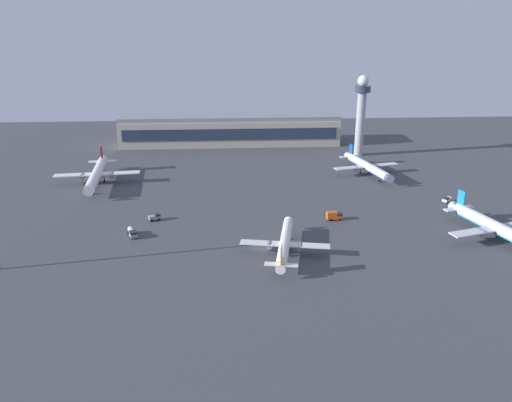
{
  "coord_description": "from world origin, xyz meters",
  "views": [
    {
      "loc": [
        -10.29,
        -142.43,
        68.91
      ],
      "look_at": [
        0.31,
        32.74,
        4.0
      ],
      "focal_mm": 35.45,
      "sensor_mm": 36.0,
      "label": 1
    }
  ],
  "objects_px": {
    "baggage_tractor": "(155,217)",
    "fuel_truck": "(132,232)",
    "airplane_near_gate": "(97,174)",
    "cargo_loader": "(447,199)",
    "airplane_taxiway_distant": "(285,243)",
    "control_tower": "(361,110)",
    "airplane_mid_apron": "(367,166)",
    "catering_truck": "(334,216)",
    "airplane_terminal_side": "(497,228)"
  },
  "relations": [
    {
      "from": "airplane_terminal_side",
      "to": "cargo_loader",
      "type": "distance_m",
      "value": 35.9
    },
    {
      "from": "airplane_taxiway_distant",
      "to": "fuel_truck",
      "type": "xyz_separation_m",
      "value": [
        -48.77,
        15.78,
        -2.06
      ]
    },
    {
      "from": "airplane_terminal_side",
      "to": "baggage_tractor",
      "type": "height_order",
      "value": "airplane_terminal_side"
    },
    {
      "from": "airplane_taxiway_distant",
      "to": "airplane_terminal_side",
      "type": "distance_m",
      "value": 69.64
    },
    {
      "from": "airplane_terminal_side",
      "to": "fuel_truck",
      "type": "distance_m",
      "value": 118.7
    },
    {
      "from": "airplane_near_gate",
      "to": "cargo_loader",
      "type": "distance_m",
      "value": 144.91
    },
    {
      "from": "airplane_terminal_side",
      "to": "airplane_mid_apron",
      "type": "distance_m",
      "value": 77.03
    },
    {
      "from": "control_tower",
      "to": "fuel_truck",
      "type": "distance_m",
      "value": 141.35
    },
    {
      "from": "control_tower",
      "to": "airplane_near_gate",
      "type": "height_order",
      "value": "control_tower"
    },
    {
      "from": "control_tower",
      "to": "airplane_mid_apron",
      "type": "xyz_separation_m",
      "value": [
        -4.74,
        -34.06,
        -19.59
      ]
    },
    {
      "from": "catering_truck",
      "to": "cargo_loader",
      "type": "xyz_separation_m",
      "value": [
        47.75,
        15.14,
        -0.4
      ]
    },
    {
      "from": "catering_truck",
      "to": "airplane_near_gate",
      "type": "bearing_deg",
      "value": -120.32
    },
    {
      "from": "airplane_near_gate",
      "to": "airplane_mid_apron",
      "type": "bearing_deg",
      "value": 177.84
    },
    {
      "from": "control_tower",
      "to": "airplane_terminal_side",
      "type": "distance_m",
      "value": 110.84
    },
    {
      "from": "control_tower",
      "to": "airplane_mid_apron",
      "type": "distance_m",
      "value": 39.58
    },
    {
      "from": "fuel_truck",
      "to": "catering_truck",
      "type": "bearing_deg",
      "value": 166.24
    },
    {
      "from": "airplane_terminal_side",
      "to": "control_tower",
      "type": "bearing_deg",
      "value": -96.39
    },
    {
      "from": "control_tower",
      "to": "airplane_taxiway_distant",
      "type": "xyz_separation_m",
      "value": [
        -51.43,
        -112.99,
        -20.09
      ]
    },
    {
      "from": "airplane_taxiway_distant",
      "to": "airplane_terminal_side",
      "type": "xyz_separation_m",
      "value": [
        69.43,
        5.32,
        0.84
      ]
    },
    {
      "from": "control_tower",
      "to": "airplane_taxiway_distant",
      "type": "bearing_deg",
      "value": -114.48
    },
    {
      "from": "fuel_truck",
      "to": "cargo_loader",
      "type": "bearing_deg",
      "value": 170.1
    },
    {
      "from": "airplane_taxiway_distant",
      "to": "fuel_truck",
      "type": "bearing_deg",
      "value": 172.66
    },
    {
      "from": "airplane_terminal_side",
      "to": "catering_truck",
      "type": "bearing_deg",
      "value": -38.79
    },
    {
      "from": "control_tower",
      "to": "baggage_tractor",
      "type": "distance_m",
      "value": 128.22
    },
    {
      "from": "cargo_loader",
      "to": "airplane_mid_apron",
      "type": "bearing_deg",
      "value": -6.93
    },
    {
      "from": "airplane_mid_apron",
      "to": "airplane_near_gate",
      "type": "bearing_deg",
      "value": -10.24
    },
    {
      "from": "airplane_near_gate",
      "to": "cargo_loader",
      "type": "relative_size",
      "value": 10.37
    },
    {
      "from": "baggage_tractor",
      "to": "catering_truck",
      "type": "distance_m",
      "value": 63.87
    },
    {
      "from": "catering_truck",
      "to": "cargo_loader",
      "type": "distance_m",
      "value": 50.1
    },
    {
      "from": "airplane_terminal_side",
      "to": "catering_truck",
      "type": "height_order",
      "value": "airplane_terminal_side"
    },
    {
      "from": "airplane_taxiway_distant",
      "to": "fuel_truck",
      "type": "relative_size",
      "value": 5.31
    },
    {
      "from": "control_tower",
      "to": "cargo_loader",
      "type": "distance_m",
      "value": 77.19
    },
    {
      "from": "control_tower",
      "to": "airplane_terminal_side",
      "type": "xyz_separation_m",
      "value": [
        18.0,
        -107.66,
        -19.25
      ]
    },
    {
      "from": "control_tower",
      "to": "catering_truck",
      "type": "relative_size",
      "value": 7.04
    },
    {
      "from": "airplane_taxiway_distant",
      "to": "airplane_near_gate",
      "type": "bearing_deg",
      "value": 145.89
    },
    {
      "from": "airplane_near_gate",
      "to": "cargo_loader",
      "type": "height_order",
      "value": "airplane_near_gate"
    },
    {
      "from": "airplane_near_gate",
      "to": "fuel_truck",
      "type": "distance_m",
      "value": 61.59
    },
    {
      "from": "catering_truck",
      "to": "airplane_terminal_side",
      "type": "bearing_deg",
      "value": 63.1
    },
    {
      "from": "airplane_terminal_side",
      "to": "cargo_loader",
      "type": "xyz_separation_m",
      "value": [
        -1.02,
        35.75,
        -3.09
      ]
    },
    {
      "from": "airplane_mid_apron",
      "to": "catering_truck",
      "type": "relative_size",
      "value": 6.91
    },
    {
      "from": "baggage_tractor",
      "to": "airplane_terminal_side",
      "type": "bearing_deg",
      "value": 55.01
    },
    {
      "from": "airplane_terminal_side",
      "to": "catering_truck",
      "type": "relative_size",
      "value": 7.46
    },
    {
      "from": "airplane_mid_apron",
      "to": "baggage_tractor",
      "type": "relative_size",
      "value": 8.76
    },
    {
      "from": "airplane_terminal_side",
      "to": "catering_truck",
      "type": "distance_m",
      "value": 53.02
    },
    {
      "from": "airplane_near_gate",
      "to": "airplane_taxiway_distant",
      "type": "bearing_deg",
      "value": 129.97
    },
    {
      "from": "baggage_tractor",
      "to": "fuel_truck",
      "type": "height_order",
      "value": "fuel_truck"
    },
    {
      "from": "airplane_near_gate",
      "to": "fuel_truck",
      "type": "bearing_deg",
      "value": 107.92
    },
    {
      "from": "airplane_taxiway_distant",
      "to": "fuel_truck",
      "type": "distance_m",
      "value": 51.3
    },
    {
      "from": "baggage_tractor",
      "to": "fuel_truck",
      "type": "xyz_separation_m",
      "value": [
        -5.65,
        -13.53,
        0.19
      ]
    },
    {
      "from": "airplane_taxiway_distant",
      "to": "baggage_tractor",
      "type": "xyz_separation_m",
      "value": [
        -43.12,
        29.32,
        -2.25
      ]
    }
  ]
}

